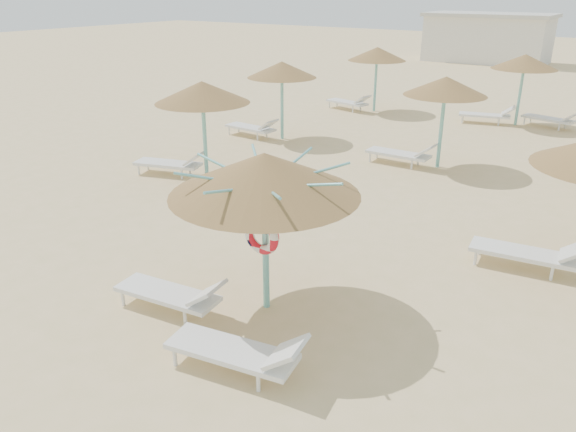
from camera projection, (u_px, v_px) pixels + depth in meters
The scene contains 5 objects.
ground at pixel (244, 300), 9.62m from camera, with size 120.00×120.00×0.00m, color #E0BD89.
main_palapa at pixel (264, 175), 8.55m from camera, with size 2.98×2.98×2.67m.
lounger_main_a at pixel (173, 294), 9.16m from camera, with size 1.99×0.81×0.70m.
lounger_main_b at pixel (240, 351), 7.69m from camera, with size 2.07×0.93×0.73m.
service_hut at pixel (488, 38), 38.92m from camera, with size 8.40×4.40×3.25m.
Camera 1 is at (5.30, -6.49, 5.00)m, focal length 35.00 mm.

